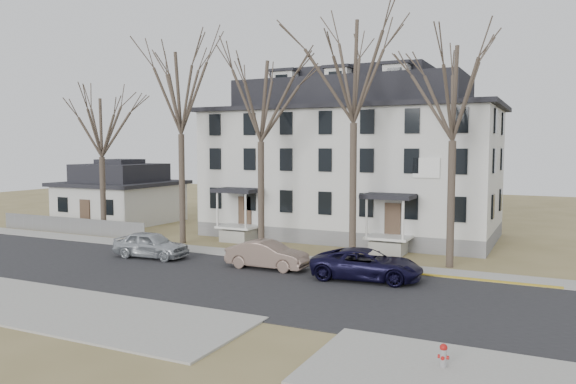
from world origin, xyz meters
The scene contains 18 objects.
ground centered at (0.00, 0.00, 0.00)m, with size 120.00×120.00×0.00m, color olive.
main_road centered at (0.00, 2.00, 0.00)m, with size 120.00×10.00×0.04m, color #27272A.
far_sidewalk centered at (0.00, 8.00, 0.00)m, with size 120.00×2.00×0.08m, color #A09F97.
near_sidewalk_left centered at (-8.00, -5.00, 0.00)m, with size 20.00×5.00×0.08m, color #A09F97.
yellow_curb centered at (5.00, 7.10, 0.00)m, with size 14.00×0.25×0.06m, color gold.
boarding_house centered at (-2.00, 17.95, 5.38)m, with size 20.80×12.36×12.05m.
small_house centered at (-22.00, 16.00, 2.25)m, with size 8.70×8.70×5.00m.
fence centered at (-21.00, 9.50, 0.00)m, with size 14.00×0.06×1.20m, color gray.
tree_far_left centered at (-11.00, 9.80, 10.34)m, with size 8.40×8.40×13.72m.
tree_mid_left centered at (-5.00, 9.80, 9.60)m, with size 7.80×7.80×12.74m.
tree_center centered at (1.00, 9.80, 11.08)m, with size 9.00×9.00×14.70m.
tree_mid_right centered at (6.50, 9.80, 9.60)m, with size 7.80×7.80×12.74m.
tree_bungalow centered at (-18.00, 9.80, 8.12)m, with size 6.60×6.60×10.78m.
car_silver centered at (-9.51, 4.73, 0.76)m, with size 1.80×4.48×1.53m, color #AAB0B6.
car_tan centered at (-2.10, 5.12, 0.73)m, with size 1.54×4.40×1.45m, color #786255.
car_navy centered at (3.40, 4.99, 0.74)m, with size 2.46×5.34×1.48m, color black.
bicycle_left centered at (-8.19, 11.75, 0.44)m, with size 0.59×1.68×0.89m, color black.
fire_hydrant centered at (8.77, -4.54, 0.39)m, with size 0.32×0.30×0.77m.
Camera 1 is at (11.58, -20.73, 6.45)m, focal length 35.00 mm.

